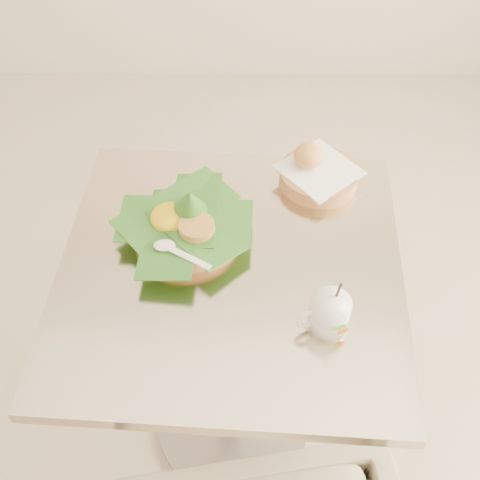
{
  "coord_description": "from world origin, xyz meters",
  "views": [
    {
      "loc": [
        0.13,
        -0.83,
        1.7
      ],
      "look_at": [
        0.13,
        -0.05,
        0.82
      ],
      "focal_mm": 45.0,
      "sensor_mm": 36.0,
      "label": 1
    }
  ],
  "objects_px": {
    "bread_basket": "(317,172)",
    "coffee_mug": "(328,312)",
    "cafe_table": "(232,326)",
    "rice_basket": "(185,222)"
  },
  "relations": [
    {
      "from": "cafe_table",
      "to": "coffee_mug",
      "type": "relative_size",
      "value": 5.66
    },
    {
      "from": "rice_basket",
      "to": "bread_basket",
      "type": "height_order",
      "value": "rice_basket"
    },
    {
      "from": "cafe_table",
      "to": "bread_basket",
      "type": "xyz_separation_m",
      "value": [
        0.19,
        0.25,
        0.25
      ]
    },
    {
      "from": "cafe_table",
      "to": "coffee_mug",
      "type": "xyz_separation_m",
      "value": [
        0.18,
        -0.14,
        0.26
      ]
    },
    {
      "from": "coffee_mug",
      "to": "bread_basket",
      "type": "bearing_deg",
      "value": 88.44
    },
    {
      "from": "bread_basket",
      "to": "coffee_mug",
      "type": "relative_size",
      "value": 1.63
    },
    {
      "from": "bread_basket",
      "to": "coffee_mug",
      "type": "bearing_deg",
      "value": -91.56
    },
    {
      "from": "cafe_table",
      "to": "rice_basket",
      "type": "distance_m",
      "value": 0.29
    },
    {
      "from": "coffee_mug",
      "to": "cafe_table",
      "type": "bearing_deg",
      "value": 142.77
    },
    {
      "from": "rice_basket",
      "to": "coffee_mug",
      "type": "xyz_separation_m",
      "value": [
        0.28,
        -0.23,
        -0.0
      ]
    }
  ]
}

